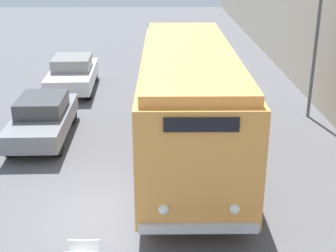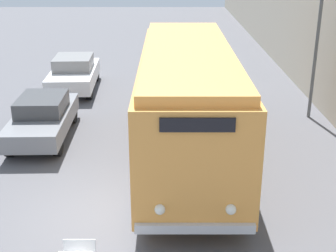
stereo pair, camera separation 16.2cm
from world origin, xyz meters
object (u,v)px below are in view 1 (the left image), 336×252
at_px(streetlamp, 321,1).
at_px(parked_car_near, 43,117).
at_px(vintage_bus, 188,98).
at_px(parked_car_mid, 73,73).

distance_m(streetlamp, parked_car_near, 10.18).
bearing_deg(parked_car_near, streetlamp, 10.50).
xyz_separation_m(vintage_bus, streetlamp, (4.70, 3.62, 2.30)).
distance_m(vintage_bus, parked_car_near, 5.07).
bearing_deg(vintage_bus, parked_car_mid, 123.14).
height_order(vintage_bus, streetlamp, streetlamp).
height_order(streetlamp, parked_car_near, streetlamp).
bearing_deg(parked_car_mid, parked_car_near, -92.38).
distance_m(vintage_bus, streetlamp, 6.36).
xyz_separation_m(streetlamp, parked_car_near, (-9.36, -1.99, -3.47)).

